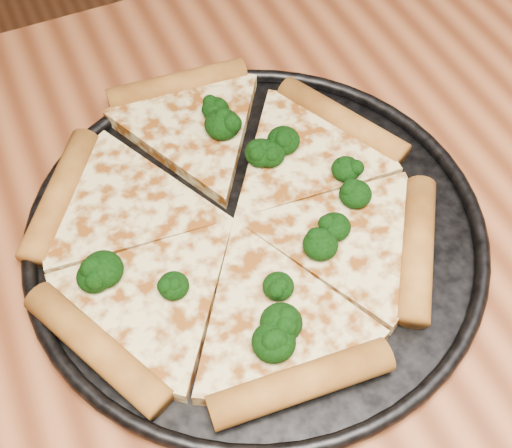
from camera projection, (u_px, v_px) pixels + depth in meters
name	position (u px, v px, depth m)	size (l,w,h in m)	color
dining_table	(342.00, 388.00, 0.57)	(1.20, 0.90, 0.75)	brown
pizza_pan	(256.00, 230.00, 0.54)	(0.37, 0.37, 0.02)	black
pizza	(232.00, 217.00, 0.54)	(0.34, 0.34, 0.02)	#DCC886
broccoli_florets	(250.00, 218.00, 0.53)	(0.24, 0.25, 0.02)	black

